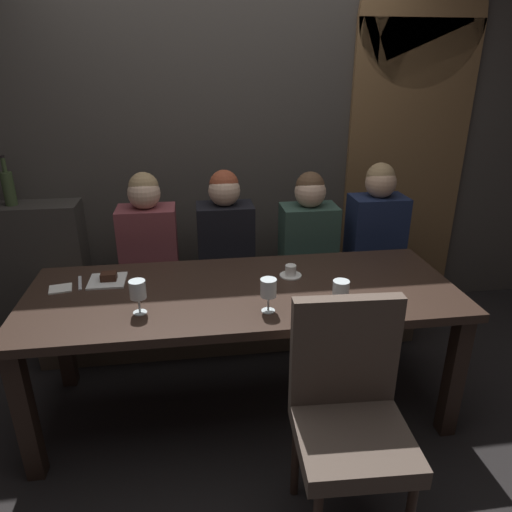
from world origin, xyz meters
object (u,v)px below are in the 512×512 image
object	(u,v)px
chair_near_side	(349,405)
dessert_plate	(108,279)
wine_glass_far_right	(138,291)
espresso_cup	(291,272)
diner_redhead	(148,235)
diner_far_end	(308,231)
diner_bearded	(225,232)
wine_glass_near_right	(268,289)
dining_table	(243,304)
diner_near_end	(376,224)
fork_on_table	(80,283)
banquette_bench	(233,311)
wine_bottle_pale_label	(8,187)
wine_glass_center_front	(341,290)

from	to	relation	value
chair_near_side	dessert_plate	size ratio (longest dim) A/B	5.16
wine_glass_far_right	espresso_cup	size ratio (longest dim) A/B	1.37
wine_glass_far_right	diner_redhead	bearing A→B (deg)	91.50
diner_redhead	wine_glass_far_right	distance (m)	0.89
chair_near_side	diner_far_end	xyz separation A→B (m)	(0.17, 1.39, 0.24)
wine_glass_far_right	espresso_cup	bearing A→B (deg)	21.24
chair_near_side	dessert_plate	xyz separation A→B (m)	(-1.04, 0.91, 0.20)
diner_bearded	diner_far_end	size ratio (longest dim) A/B	1.03
wine_glass_near_right	espresso_cup	bearing A→B (deg)	63.41
dining_table	diner_near_end	size ratio (longest dim) A/B	2.82
diner_bearded	fork_on_table	distance (m)	0.97
dining_table	wine_glass_far_right	distance (m)	0.57
diner_bearded	fork_on_table	bearing A→B (deg)	-147.25
fork_on_table	wine_glass_near_right	bearing A→B (deg)	-36.69
wine_glass_far_right	wine_glass_near_right	world-z (taller)	same
banquette_bench	chair_near_side	world-z (taller)	chair_near_side
dining_table	wine_bottle_pale_label	xyz separation A→B (m)	(-1.42, 1.03, 0.42)
chair_near_side	wine_glass_center_front	bearing A→B (deg)	79.71
diner_near_end	banquette_bench	bearing A→B (deg)	179.00
dining_table	dessert_plate	bearing A→B (deg)	164.97
wine_glass_far_right	wine_glass_center_front	bearing A→B (deg)	-8.01
wine_glass_center_front	espresso_cup	size ratio (longest dim) A/B	1.37
dining_table	wine_glass_center_front	xyz separation A→B (m)	(0.41, -0.31, 0.20)
dessert_plate	dining_table	bearing A→B (deg)	-15.03
wine_glass_far_right	fork_on_table	world-z (taller)	wine_glass_far_right
chair_near_side	fork_on_table	world-z (taller)	chair_near_side
diner_bearded	fork_on_table	size ratio (longest dim) A/B	4.46
dining_table	diner_bearded	distance (m)	0.72
chair_near_side	espresso_cup	xyz separation A→B (m)	(-0.06, 0.84, 0.21)
diner_near_end	wine_bottle_pale_label	bearing A→B (deg)	171.81
diner_far_end	fork_on_table	xyz separation A→B (m)	(-1.35, -0.49, -0.05)
diner_far_end	wine_glass_far_right	distance (m)	1.32
diner_near_end	wine_glass_near_right	bearing A→B (deg)	-133.64
diner_bearded	fork_on_table	world-z (taller)	diner_bearded
diner_bearded	diner_near_end	world-z (taller)	diner_near_end
fork_on_table	wine_glass_center_front	bearing A→B (deg)	-33.40
diner_far_end	dessert_plate	world-z (taller)	diner_far_end
diner_bearded	banquette_bench	bearing A→B (deg)	-11.63
diner_bearded	diner_near_end	distance (m)	1.01
banquette_bench	wine_glass_far_right	distance (m)	1.19
wine_glass_far_right	wine_glass_center_front	distance (m)	0.93
diner_bearded	wine_glass_near_right	world-z (taller)	diner_bearded
diner_bearded	fork_on_table	xyz separation A→B (m)	(-0.81, -0.52, -0.06)
dining_table	diner_redhead	size ratio (longest dim) A/B	2.91
chair_near_side	wine_bottle_pale_label	size ratio (longest dim) A/B	3.01
diner_redhead	diner_bearded	distance (m)	0.49
dessert_plate	diner_near_end	bearing A→B (deg)	16.42
diner_far_end	fork_on_table	world-z (taller)	diner_far_end
espresso_cup	fork_on_table	world-z (taller)	espresso_cup
banquette_bench	diner_near_end	size ratio (longest dim) A/B	3.21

